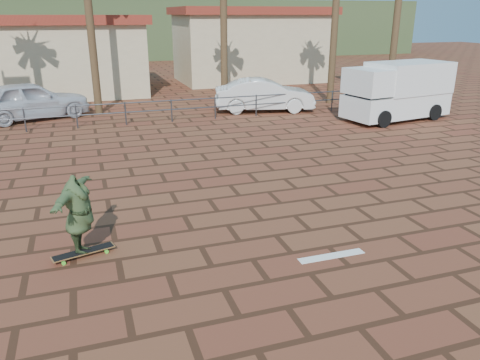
# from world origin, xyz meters

# --- Properties ---
(ground) EXTENTS (120.00, 120.00, 0.00)m
(ground) POSITION_xyz_m (0.00, 0.00, 0.00)
(ground) COLOR brown
(ground) RESTS_ON ground
(paint_stripe) EXTENTS (1.40, 0.22, 0.01)m
(paint_stripe) POSITION_xyz_m (0.70, -1.20, 0.00)
(paint_stripe) COLOR white
(paint_stripe) RESTS_ON ground
(guardrail) EXTENTS (24.06, 0.06, 1.00)m
(guardrail) POSITION_xyz_m (0.00, 12.00, 0.68)
(guardrail) COLOR #47494F
(guardrail) RESTS_ON ground
(building_west) EXTENTS (12.60, 7.60, 4.50)m
(building_west) POSITION_xyz_m (-6.00, 22.00, 2.28)
(building_west) COLOR beige
(building_west) RESTS_ON ground
(building_east) EXTENTS (10.60, 6.60, 5.00)m
(building_east) POSITION_xyz_m (8.00, 24.00, 2.54)
(building_east) COLOR beige
(building_east) RESTS_ON ground
(hill_front) EXTENTS (70.00, 18.00, 6.00)m
(hill_front) POSITION_xyz_m (0.00, 50.00, 3.00)
(hill_front) COLOR #384C28
(hill_front) RESTS_ON ground
(longboard) EXTENTS (1.24, 0.57, 0.12)m
(longboard) POSITION_xyz_m (-3.97, 0.34, 0.10)
(longboard) COLOR olive
(longboard) RESTS_ON ground
(skateboarder) EXTENTS (1.12, 2.03, 1.59)m
(skateboarder) POSITION_xyz_m (-3.97, 0.34, 0.92)
(skateboarder) COLOR #354927
(skateboarder) RESTS_ON longboard
(campervan) EXTENTS (5.14, 2.81, 2.53)m
(campervan) POSITION_xyz_m (9.77, 9.31, 1.33)
(campervan) COLOR white
(campervan) RESTS_ON ground
(car_silver) EXTENTS (5.45, 3.63, 1.72)m
(car_silver) POSITION_xyz_m (-5.95, 14.56, 0.86)
(car_silver) COLOR silver
(car_silver) RESTS_ON ground
(car_white) EXTENTS (5.05, 2.74, 1.58)m
(car_white) POSITION_xyz_m (4.79, 13.00, 0.79)
(car_white) COLOR silver
(car_white) RESTS_ON ground
(street_sign) EXTENTS (0.47, 0.07, 2.33)m
(street_sign) POSITION_xyz_m (11.39, 12.00, 1.63)
(street_sign) COLOR gray
(street_sign) RESTS_ON ground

